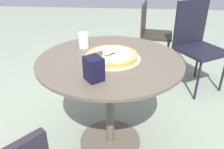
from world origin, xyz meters
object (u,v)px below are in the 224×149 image
at_px(napkin_dispenser, 94,69).
at_px(patio_chair_corner, 196,40).
at_px(patio_chair_far, 152,31).
at_px(pizza_on_tray, 112,56).
at_px(drinking_cup, 84,40).
at_px(patio_table, 110,81).
at_px(pizza_server, 101,53).

height_order(napkin_dispenser, patio_chair_corner, patio_chair_corner).
relative_size(napkin_dispenser, patio_chair_far, 0.16).
xyz_separation_m(pizza_on_tray, patio_chair_corner, (0.80, 0.98, -0.21)).
bearing_deg(patio_chair_corner, drinking_cup, -142.14).
relative_size(patio_table, drinking_cup, 8.67).
bearing_deg(drinking_cup, patio_table, -42.61).
xyz_separation_m(pizza_server, patio_chair_corner, (0.87, 1.03, -0.25)).
distance_m(pizza_on_tray, napkin_dispenser, 0.31).
xyz_separation_m(pizza_on_tray, drinking_cup, (-0.22, 0.18, 0.04)).
xyz_separation_m(pizza_server, patio_chair_far, (0.43, 1.44, -0.29)).
bearing_deg(patio_chair_far, patio_table, -105.23).
distance_m(patio_table, drinking_cup, 0.36).
height_order(patio_table, patio_chair_corner, patio_chair_corner).
bearing_deg(patio_table, napkin_dispenser, -101.80).
bearing_deg(napkin_dispenser, pizza_on_tray, -51.86).
bearing_deg(patio_table, drinking_cup, 137.39).
bearing_deg(pizza_on_tray, patio_chair_corner, 50.68).
height_order(patio_table, patio_chair_far, patio_chair_far).
bearing_deg(pizza_server, drinking_cup, 124.60).
bearing_deg(pizza_on_tray, drinking_cup, 140.28).
bearing_deg(pizza_on_tray, napkin_dispenser, -104.06).
relative_size(pizza_on_tray, patio_chair_corner, 0.41).
bearing_deg(patio_chair_far, pizza_on_tray, -104.78).
distance_m(pizza_on_tray, patio_chair_corner, 1.28).
bearing_deg(drinking_cup, patio_chair_far, 64.06).
relative_size(pizza_on_tray, drinking_cup, 3.39).
bearing_deg(napkin_dispenser, pizza_server, -40.07).
bearing_deg(patio_chair_far, napkin_dispenser, -104.65).
distance_m(drinking_cup, patio_chair_corner, 1.32).
relative_size(patio_table, napkin_dispenser, 7.27).
height_order(patio_table, napkin_dispenser, napkin_dispenser).
bearing_deg(patio_chair_corner, patio_chair_far, 136.27).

